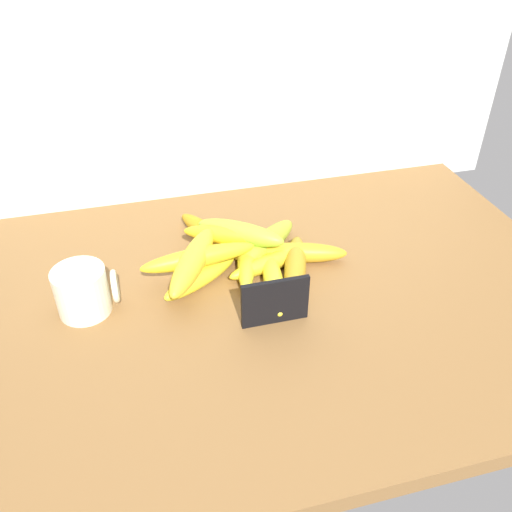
% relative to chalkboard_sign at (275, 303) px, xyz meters
% --- Properties ---
extents(counter_top, '(1.10, 0.76, 0.03)m').
position_rel_chalkboard_sign_xyz_m(counter_top, '(0.02, 0.07, -0.05)').
color(counter_top, brown).
rests_on(counter_top, ground).
extents(back_wall, '(1.30, 0.02, 0.70)m').
position_rel_chalkboard_sign_xyz_m(back_wall, '(0.02, 0.46, 0.28)').
color(back_wall, silver).
rests_on(back_wall, ground).
extents(chalkboard_sign, '(0.11, 0.02, 0.08)m').
position_rel_chalkboard_sign_xyz_m(chalkboard_sign, '(0.00, 0.00, 0.00)').
color(chalkboard_sign, black).
rests_on(chalkboard_sign, counter_top).
extents(coffee_mug, '(0.10, 0.09, 0.08)m').
position_rel_chalkboard_sign_xyz_m(coffee_mug, '(-0.29, 0.11, 0.00)').
color(coffee_mug, silver).
rests_on(coffee_mug, counter_top).
extents(banana_0, '(0.12, 0.20, 0.04)m').
position_rel_chalkboard_sign_xyz_m(banana_0, '(-0.05, 0.24, -0.02)').
color(banana_0, '#B78616').
rests_on(banana_0, counter_top).
extents(banana_1, '(0.18, 0.09, 0.04)m').
position_rel_chalkboard_sign_xyz_m(banana_1, '(0.09, 0.15, -0.02)').
color(banana_1, gold).
rests_on(banana_1, counter_top).
extents(banana_2, '(0.16, 0.12, 0.03)m').
position_rel_chalkboard_sign_xyz_m(banana_2, '(-0.10, 0.12, -0.02)').
color(banana_2, yellow).
rests_on(banana_2, counter_top).
extents(banana_3, '(0.16, 0.14, 0.04)m').
position_rel_chalkboard_sign_xyz_m(banana_3, '(0.04, 0.19, -0.02)').
color(banana_3, '#9AAE2C').
rests_on(banana_3, counter_top).
extents(banana_4, '(0.10, 0.19, 0.04)m').
position_rel_chalkboard_sign_xyz_m(banana_4, '(0.07, 0.11, -0.02)').
color(banana_4, '#AB831F').
rests_on(banana_4, counter_top).
extents(banana_5, '(0.09, 0.21, 0.03)m').
position_rel_chalkboard_sign_xyz_m(banana_5, '(-0.01, 0.16, -0.02)').
color(banana_5, gold).
rests_on(banana_5, counter_top).
extents(banana_6, '(0.19, 0.09, 0.03)m').
position_rel_chalkboard_sign_xyz_m(banana_6, '(0.04, 0.14, -0.02)').
color(banana_6, yellow).
rests_on(banana_6, counter_top).
extents(banana_7, '(0.12, 0.14, 0.03)m').
position_rel_chalkboard_sign_xyz_m(banana_7, '(-0.02, 0.20, -0.02)').
color(banana_7, '#B0BF35').
rests_on(banana_7, counter_top).
extents(banana_8, '(0.06, 0.18, 0.03)m').
position_rel_chalkboard_sign_xyz_m(banana_8, '(0.02, 0.08, -0.02)').
color(banana_8, yellow).
rests_on(banana_8, counter_top).
extents(banana_9, '(0.17, 0.15, 0.04)m').
position_rel_chalkboard_sign_xyz_m(banana_9, '(-0.05, 0.17, -0.02)').
color(banana_9, yellow).
rests_on(banana_9, counter_top).
extents(banana_10, '(0.13, 0.20, 0.04)m').
position_rel_chalkboard_sign_xyz_m(banana_10, '(-0.11, 0.12, 0.02)').
color(banana_10, yellow).
rests_on(banana_10, banana_2).
extents(banana_11, '(0.21, 0.05, 0.03)m').
position_rel_chalkboard_sign_xyz_m(banana_11, '(-0.10, 0.14, 0.01)').
color(banana_11, yellow).
rests_on(banana_11, banana_2).
extents(banana_12, '(0.18, 0.11, 0.03)m').
position_rel_chalkboard_sign_xyz_m(banana_12, '(-0.03, 0.19, 0.01)').
color(banana_12, yellow).
rests_on(banana_12, banana_7).
extents(banana_13, '(0.16, 0.14, 0.04)m').
position_rel_chalkboard_sign_xyz_m(banana_13, '(-0.01, 0.19, 0.01)').
color(banana_13, '#93BD2F').
rests_on(banana_13, banana_7).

